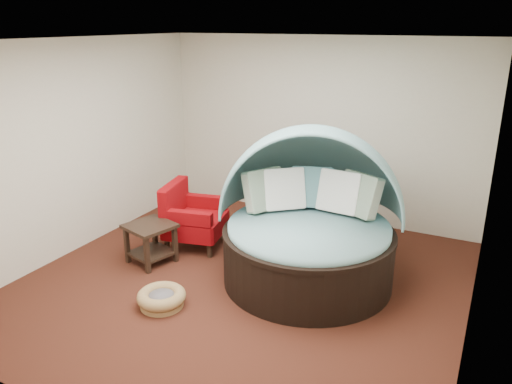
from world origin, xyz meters
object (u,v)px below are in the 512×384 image
at_px(red_armchair, 192,217).
at_px(side_table, 151,238).
at_px(canopy_daybed, 310,211).
at_px(pet_basket, 162,298).

height_order(red_armchair, side_table, red_armchair).
distance_m(canopy_daybed, side_table, 2.10).
relative_size(canopy_daybed, red_armchair, 2.85).
bearing_deg(side_table, red_armchair, 75.07).
distance_m(canopy_daybed, red_armchair, 1.83).
bearing_deg(pet_basket, red_armchair, 111.39).
xyz_separation_m(canopy_daybed, red_armchair, (-1.77, 0.12, -0.45)).
height_order(canopy_daybed, side_table, canopy_daybed).
relative_size(red_armchair, side_table, 1.34).
distance_m(pet_basket, side_table, 1.14).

